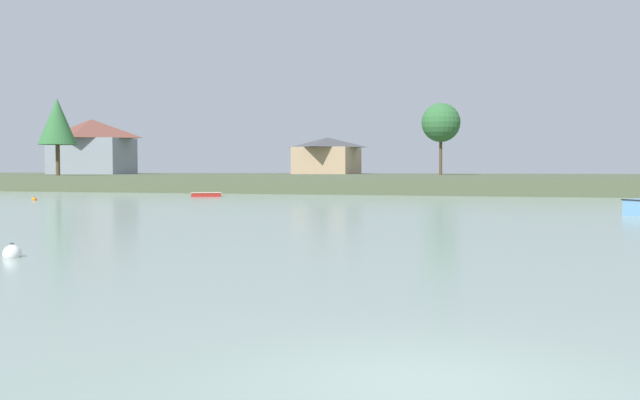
{
  "coord_description": "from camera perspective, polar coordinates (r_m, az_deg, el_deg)",
  "views": [
    {
      "loc": [
        1.3,
        -8.8,
        2.46
      ],
      "look_at": [
        -6.77,
        18.8,
        1.24
      ],
      "focal_mm": 42.94,
      "sensor_mm": 36.0,
      "label": 1
    }
  ],
  "objects": [
    {
      "name": "ground_plane",
      "position": [
        9.23,
        7.81,
        -13.07
      ],
      "size": [
        510.14,
        510.14,
        0.0
      ],
      "primitive_type": "plane",
      "color": "gray"
    },
    {
      "name": "far_shore_bank",
      "position": [
        88.43,
        15.45,
        1.27
      ],
      "size": [
        229.56,
        43.96,
        1.61
      ],
      "primitive_type": "cube",
      "color": "#4C563D",
      "rests_on": "ground"
    },
    {
      "name": "dinghy_red",
      "position": [
        65.44,
        -8.49,
        0.36
      ],
      "size": [
        2.8,
        2.24,
        0.49
      ],
      "color": "#B2231E",
      "rests_on": "ground"
    },
    {
      "name": "mooring_buoy_white",
      "position": [
        22.72,
        -21.97,
        -3.74
      ],
      "size": [
        0.5,
        0.5,
        0.55
      ],
      "color": "white",
      "rests_on": "ground"
    },
    {
      "name": "mooring_buoy_orange",
      "position": [
        61.21,
        -20.52,
        0.04
      ],
      "size": [
        0.37,
        0.37,
        0.42
      ],
      "color": "orange",
      "rests_on": "ground"
    },
    {
      "name": "shore_tree_left",
      "position": [
        87.88,
        -18.99,
        5.54
      ],
      "size": [
        4.1,
        4.1,
        8.36
      ],
      "color": "brown",
      "rests_on": "far_shore_bank"
    },
    {
      "name": "shore_tree_far_left",
      "position": [
        90.59,
        9.0,
        5.71
      ],
      "size": [
        4.54,
        4.54,
        8.37
      ],
      "color": "brown",
      "rests_on": "far_shore_bank"
    },
    {
      "name": "cottage_near_water",
      "position": [
        104.29,
        -16.65,
        3.9
      ],
      "size": [
        10.69,
        6.62,
        7.15
      ],
      "color": "gray",
      "rests_on": "far_shore_bank"
    },
    {
      "name": "cottage_eastern",
      "position": [
        103.22,
        0.54,
        3.37
      ],
      "size": [
        7.95,
        9.77,
        4.92
      ],
      "color": "tan",
      "rests_on": "far_shore_bank"
    }
  ]
}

